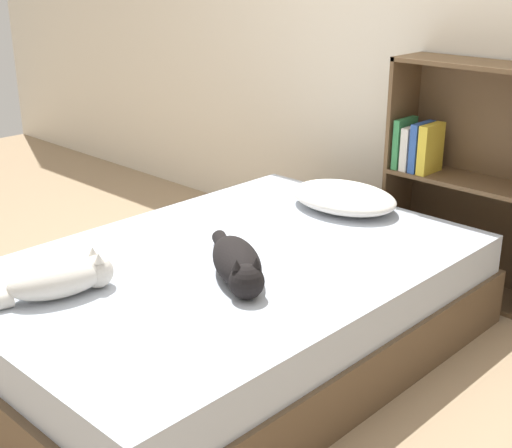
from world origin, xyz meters
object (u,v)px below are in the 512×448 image
object	(u,v)px
cat_light	(60,279)
bookshelf	(465,174)
pillow	(344,197)
cat_dark	(238,264)
bed	(230,306)

from	to	relation	value
cat_light	bookshelf	bearing A→B (deg)	-0.05
pillow	bookshelf	size ratio (longest dim) A/B	0.49
cat_dark	bookshelf	distance (m)	1.32
bed	bookshelf	size ratio (longest dim) A/B	1.85
bed	cat_dark	world-z (taller)	cat_dark
bookshelf	cat_light	bearing A→B (deg)	-105.48
cat_light	bookshelf	size ratio (longest dim) A/B	0.46
bed	cat_dark	xyz separation A→B (m)	(0.16, -0.12, 0.27)
bed	cat_light	size ratio (longest dim) A/B	4.03
bookshelf	pillow	bearing A→B (deg)	-129.32
pillow	cat_dark	xyz separation A→B (m)	(0.20, -0.88, 0.01)
cat_dark	bed	bearing A→B (deg)	177.21
cat_light	cat_dark	bearing A→B (deg)	-19.32
bed	bookshelf	bearing A→B (deg)	75.09
bed	cat_dark	distance (m)	0.33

